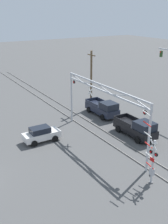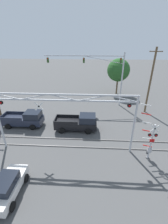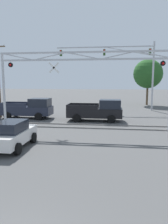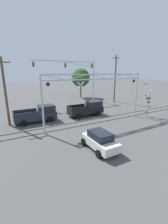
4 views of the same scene
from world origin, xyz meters
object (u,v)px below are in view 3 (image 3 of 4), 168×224
object	(u,v)px
background_tree_beyond_span	(148,74)
sedan_waiting	(12,134)
crossing_gantry	(83,72)
traffic_signal_span	(130,63)
pickup_truck_following	(29,109)
pickup_truck_lead	(98,111)

from	to	relation	value
background_tree_beyond_span	sedan_waiting	bearing A→B (deg)	-114.70
crossing_gantry	traffic_signal_span	distance (m)	13.47
background_tree_beyond_span	pickup_truck_following	bearing A→B (deg)	-134.13
crossing_gantry	pickup_truck_following	bearing A→B (deg)	144.46
pickup_truck_lead	sedan_waiting	xyz separation A→B (m)	(-4.38, -9.44, -0.21)
background_tree_beyond_span	crossing_gantry	bearing A→B (deg)	-112.39
sedan_waiting	background_tree_beyond_span	distance (m)	27.49
traffic_signal_span	pickup_truck_following	bearing A→B (deg)	-143.38
crossing_gantry	traffic_signal_span	xyz separation A→B (m)	(4.53, 12.58, 1.58)
traffic_signal_span	pickup_truck_lead	size ratio (longest dim) A/B	2.42
traffic_signal_span	background_tree_beyond_span	distance (m)	7.50
pickup_truck_lead	sedan_waiting	bearing A→B (deg)	-114.91
pickup_truck_lead	pickup_truck_following	size ratio (longest dim) A/B	1.00
pickup_truck_following	crossing_gantry	bearing A→B (deg)	-35.54
pickup_truck_following	sedan_waiting	world-z (taller)	pickup_truck_following
traffic_signal_span	sedan_waiting	xyz separation A→B (m)	(-7.98, -18.08, -5.41)
pickup_truck_following	pickup_truck_lead	bearing A→B (deg)	-4.55
traffic_signal_span	sedan_waiting	size ratio (longest dim) A/B	3.31
traffic_signal_span	pickup_truck_lead	world-z (taller)	traffic_signal_span
crossing_gantry	sedan_waiting	xyz separation A→B (m)	(-3.45, -5.50, -3.82)
pickup_truck_lead	background_tree_beyond_span	distance (m)	17.23
traffic_signal_span	background_tree_beyond_span	bearing A→B (deg)	62.95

